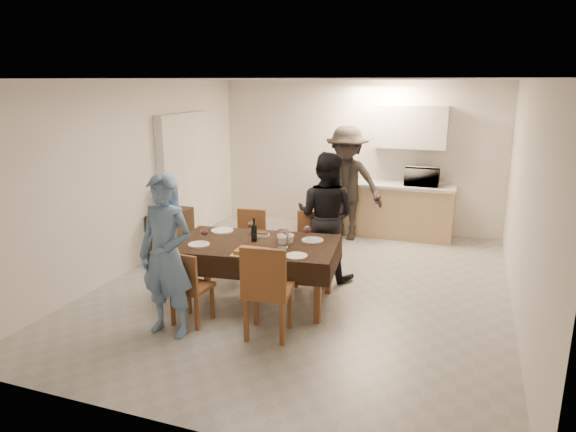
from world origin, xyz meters
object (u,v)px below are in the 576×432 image
at_px(console, 171,234).
at_px(water_pitcher, 283,239).
at_px(person_far, 326,216).
at_px(wine_bottle, 254,230).
at_px(dining_table, 256,246).
at_px(person_near, 166,256).
at_px(microwave, 422,176).
at_px(person_kitchen, 346,184).
at_px(savoury_tart, 251,252).
at_px(water_jug, 169,198).

height_order(console, water_pitcher, water_pitcher).
distance_m(water_pitcher, person_far, 1.12).
bearing_deg(wine_bottle, dining_table, -45.00).
height_order(dining_table, console, dining_table).
distance_m(water_pitcher, person_near, 1.35).
bearing_deg(console, dining_table, -30.51).
relative_size(wine_bottle, microwave, 0.53).
height_order(person_far, person_kitchen, person_kitchen).
xyz_separation_m(dining_table, savoury_tart, (0.10, -0.38, 0.06)).
relative_size(microwave, person_kitchen, 0.29).
distance_m(console, savoury_tart, 2.51).
xyz_separation_m(savoury_tart, microwave, (1.46, 3.69, 0.30)).
bearing_deg(console, person_far, -1.34).
distance_m(console, person_far, 2.48).
distance_m(savoury_tart, person_far, 1.50).
relative_size(water_pitcher, microwave, 0.37).
bearing_deg(person_kitchen, person_near, -103.52).
xyz_separation_m(microwave, person_near, (-2.11, -4.36, -0.21)).
distance_m(console, water_pitcher, 2.56).
bearing_deg(water_pitcher, wine_bottle, 165.96).
xyz_separation_m(console, person_far, (2.43, -0.06, 0.51)).
bearing_deg(water_pitcher, savoury_tart, -127.15).
bearing_deg(water_jug, water_pitcher, -27.44).
xyz_separation_m(console, person_near, (1.33, -2.16, 0.51)).
relative_size(water_jug, person_near, 0.24).
bearing_deg(person_near, water_jug, 124.78).
bearing_deg(console, wine_bottle, -30.03).
distance_m(dining_table, savoury_tart, 0.40).
bearing_deg(savoury_tart, person_far, 72.53).
distance_m(dining_table, console, 2.21).
bearing_deg(savoury_tart, microwave, 68.42).
distance_m(water_jug, person_near, 2.53).
bearing_deg(microwave, wine_bottle, 63.73).
bearing_deg(water_pitcher, person_kitchen, 89.21).
xyz_separation_m(console, microwave, (3.44, 2.20, 0.71)).
bearing_deg(water_jug, person_far, -1.34).
bearing_deg(person_far, person_near, 69.54).
height_order(dining_table, savoury_tart, savoury_tart).
distance_m(console, person_kitchen, 2.93).
height_order(water_jug, wine_bottle, water_jug).
height_order(water_pitcher, microwave, microwave).
bearing_deg(microwave, dining_table, 64.78).
bearing_deg(microwave, person_near, 64.18).
distance_m(water_pitcher, person_kitchen, 2.91).
bearing_deg(person_kitchen, dining_table, -97.77).
height_order(savoury_tart, person_near, person_near).
distance_m(water_jug, water_pitcher, 2.51).
xyz_separation_m(dining_table, water_pitcher, (0.35, -0.05, 0.14)).
bearing_deg(dining_table, person_near, -124.87).
distance_m(water_jug, microwave, 4.09).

